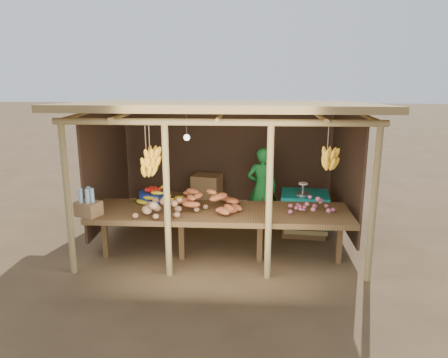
{
  "coord_description": "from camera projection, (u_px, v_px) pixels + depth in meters",
  "views": [
    {
      "loc": [
        0.41,
        -7.19,
        2.89
      ],
      "look_at": [
        0.0,
        0.0,
        1.05
      ],
      "focal_mm": 35.0,
      "sensor_mm": 36.0,
      "label": 1
    }
  ],
  "objects": [
    {
      "name": "potato_heap",
      "position": [
        172.0,
        203.0,
        6.33
      ],
      "size": [
        1.1,
        0.75,
        0.37
      ],
      "primitive_type": null,
      "rotation": [
        0.0,
        0.0,
        -0.14
      ],
      "color": "#AB7F58",
      "rests_on": "counter"
    },
    {
      "name": "tarp_crate",
      "position": [
        304.0,
        212.0,
        7.74
      ],
      "size": [
        0.89,
        0.79,
        0.98
      ],
      "color": "brown",
      "rests_on": "ground"
    },
    {
      "name": "tomato_basin",
      "position": [
        153.0,
        195.0,
        7.02
      ],
      "size": [
        0.44,
        0.44,
        0.23
      ],
      "rotation": [
        0.0,
        0.0,
        0.14
      ],
      "color": "navy",
      "rests_on": "counter"
    },
    {
      "name": "onion_heap",
      "position": [
        312.0,
        203.0,
        6.36
      ],
      "size": [
        0.82,
        0.66,
        0.35
      ],
      "primitive_type": null,
      "rotation": [
        0.0,
        0.0,
        -0.38
      ],
      "color": "#A85265",
      "rests_on": "counter"
    },
    {
      "name": "carton_stack",
      "position": [
        197.0,
        199.0,
        8.62
      ],
      "size": [
        1.21,
        0.57,
        0.84
      ],
      "color": "olive",
      "rests_on": "ground"
    },
    {
      "name": "bottle_box",
      "position": [
        88.0,
        205.0,
        6.32
      ],
      "size": [
        0.41,
        0.37,
        0.42
      ],
      "color": "olive",
      "rests_on": "counter"
    },
    {
      "name": "ground",
      "position": [
        224.0,
        237.0,
        7.69
      ],
      "size": [
        60.0,
        60.0,
        0.0
      ],
      "primitive_type": "plane",
      "color": "brown",
      "rests_on": "ground"
    },
    {
      "name": "banana_pile",
      "position": [
        163.0,
        191.0,
        6.96
      ],
      "size": [
        0.7,
        0.52,
        0.35
      ],
      "primitive_type": null,
      "rotation": [
        0.0,
        0.0,
        0.26
      ],
      "color": "yellow",
      "rests_on": "counter"
    },
    {
      "name": "sweet_potato_heap",
      "position": [
        204.0,
        197.0,
        6.62
      ],
      "size": [
        1.22,
        0.85,
        0.36
      ],
      "primitive_type": null,
      "rotation": [
        0.0,
        0.0,
        -0.17
      ],
      "color": "#B8592F",
      "rests_on": "counter"
    },
    {
      "name": "counter",
      "position": [
        220.0,
        215.0,
        6.59
      ],
      "size": [
        3.9,
        1.05,
        0.8
      ],
      "color": "brown",
      "rests_on": "ground"
    },
    {
      "name": "stall_structure",
      "position": [
        226.0,
        130.0,
        7.1
      ],
      "size": [
        4.7,
        3.5,
        2.43
      ],
      "color": "tan",
      "rests_on": "ground"
    },
    {
      "name": "vendor",
      "position": [
        262.0,
        188.0,
        7.96
      ],
      "size": [
        0.55,
        0.36,
        1.51
      ],
      "primitive_type": "imported",
      "rotation": [
        0.0,
        0.0,
        3.14
      ],
      "color": "#1B7D30",
      "rests_on": "ground"
    },
    {
      "name": "burlap_sacks",
      "position": [
        156.0,
        206.0,
        8.5
      ],
      "size": [
        0.86,
        0.45,
        0.61
      ],
      "color": "#452F20",
      "rests_on": "ground"
    }
  ]
}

